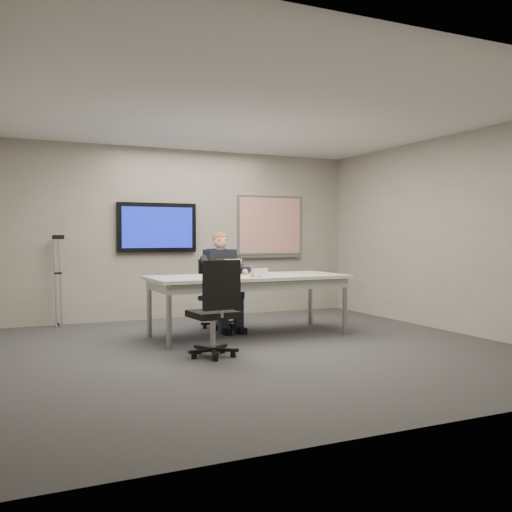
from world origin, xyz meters
name	(u,v)px	position (x,y,z in m)	size (l,w,h in m)	color
floor	(262,349)	(0.00, 0.00, 0.00)	(6.00, 6.00, 0.02)	#3A3A3D
ceiling	(262,114)	(0.00, 0.00, 2.80)	(6.00, 6.00, 0.02)	silver
wall_back	(186,234)	(0.00, 3.00, 1.40)	(6.00, 0.02, 2.80)	gray
wall_front	(441,230)	(0.00, -3.00, 1.40)	(6.00, 0.02, 2.80)	gray
wall_right	(454,233)	(3.00, 0.00, 1.40)	(0.02, 6.00, 2.80)	gray
conference_table	(248,282)	(0.22, 0.92, 0.73)	(2.68, 1.13, 0.83)	silver
tv_display	(157,227)	(-0.50, 2.95, 1.50)	(1.30, 0.09, 0.80)	black
whiteboard	(270,227)	(1.55, 2.97, 1.53)	(1.25, 0.08, 1.10)	#909398
office_chair_far	(217,307)	(0.08, 1.73, 0.32)	(0.62, 0.62, 1.02)	black
office_chair_near	(215,327)	(-0.68, -0.19, 0.34)	(0.57, 0.57, 1.10)	black
seated_person	(224,291)	(0.09, 1.47, 0.57)	(0.46, 0.79, 1.42)	#212637
crutch	(58,280)	(-2.05, 2.81, 0.70)	(0.19, 0.30, 1.41)	#979A9E
laptop	(234,271)	(0.11, 1.14, 0.88)	(0.35, 0.36, 0.21)	#A9A9AC
name_tent	(260,272)	(0.27, 0.63, 0.88)	(0.28, 0.08, 0.11)	white
pen	(258,276)	(0.23, 0.60, 0.83)	(0.01, 0.01, 0.15)	black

